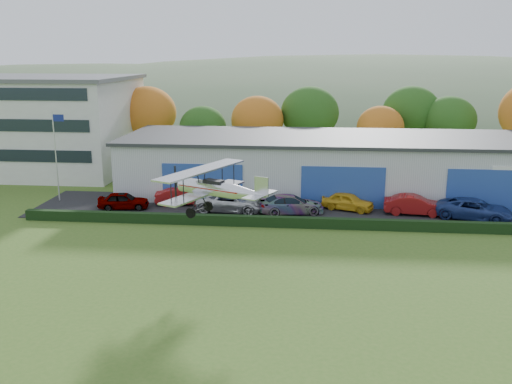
# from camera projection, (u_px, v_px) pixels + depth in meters

# --- Properties ---
(ground) EXTENTS (300.00, 300.00, 0.00)m
(ground) POSITION_uv_depth(u_px,v_px,m) (259.00, 328.00, 26.97)
(ground) COLOR #3C621F
(ground) RESTS_ON ground
(apron) EXTENTS (48.00, 9.00, 0.05)m
(apron) POSITION_uv_depth(u_px,v_px,m) (318.00, 210.00, 46.95)
(apron) COLOR black
(apron) RESTS_ON ground
(hedge) EXTENTS (46.00, 0.60, 0.80)m
(hedge) POSITION_uv_depth(u_px,v_px,m) (319.00, 223.00, 42.23)
(hedge) COLOR black
(hedge) RESTS_ON ground
(hangar) EXTENTS (40.60, 12.60, 5.30)m
(hangar) POSITION_uv_depth(u_px,v_px,m) (340.00, 164.00, 52.87)
(hangar) COLOR #B2B7BC
(hangar) RESTS_ON ground
(office_block) EXTENTS (20.60, 15.60, 10.40)m
(office_block) POSITION_uv_depth(u_px,v_px,m) (38.00, 124.00, 62.23)
(office_block) COLOR silver
(office_block) RESTS_ON ground
(flagpole) EXTENTS (1.05, 0.10, 8.00)m
(flagpole) POSITION_uv_depth(u_px,v_px,m) (56.00, 148.00, 48.99)
(flagpole) COLOR silver
(flagpole) RESTS_ON ground
(tree_belt) EXTENTS (75.70, 13.22, 10.12)m
(tree_belt) POSITION_uv_depth(u_px,v_px,m) (300.00, 117.00, 64.77)
(tree_belt) COLOR #3D2614
(tree_belt) RESTS_ON ground
(distant_hills) EXTENTS (430.00, 196.00, 56.00)m
(distant_hills) POSITION_uv_depth(u_px,v_px,m) (289.00, 143.00, 165.74)
(distant_hills) COLOR #4C6642
(distant_hills) RESTS_ON ground
(car_0) EXTENTS (4.41, 2.32, 1.43)m
(car_0) POSITION_uv_depth(u_px,v_px,m) (123.00, 201.00, 47.20)
(car_0) COLOR gray
(car_0) RESTS_ON apron
(car_1) EXTENTS (4.72, 2.32, 1.49)m
(car_1) POSITION_uv_depth(u_px,v_px,m) (182.00, 196.00, 48.56)
(car_1) COLOR maroon
(car_1) RESTS_ON apron
(car_2) EXTENTS (6.03, 3.21, 1.61)m
(car_2) POSITION_uv_depth(u_px,v_px,m) (232.00, 202.00, 46.45)
(car_2) COLOR silver
(car_2) RESTS_ON apron
(car_3) EXTENTS (5.67, 3.27, 1.55)m
(car_3) POSITION_uv_depth(u_px,v_px,m) (291.00, 204.00, 45.88)
(car_3) COLOR gray
(car_3) RESTS_ON apron
(car_4) EXTENTS (4.65, 3.23, 1.47)m
(car_4) POSITION_uv_depth(u_px,v_px,m) (348.00, 201.00, 46.89)
(car_4) COLOR gold
(car_4) RESTS_ON apron
(car_5) EXTENTS (5.01, 2.20, 1.60)m
(car_5) POSITION_uv_depth(u_px,v_px,m) (414.00, 205.00, 45.54)
(car_5) COLOR maroon
(car_5) RESTS_ON apron
(car_6) EXTENTS (6.44, 4.58, 1.63)m
(car_6) POSITION_uv_depth(u_px,v_px,m) (475.00, 209.00, 44.17)
(car_6) COLOR navy
(car_6) RESTS_ON apron
(biplane) EXTENTS (6.80, 7.36, 2.83)m
(biplane) POSITION_uv_depth(u_px,v_px,m) (215.00, 187.00, 33.10)
(biplane) COLOR silver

